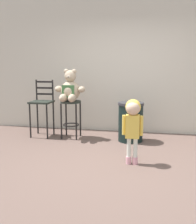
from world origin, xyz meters
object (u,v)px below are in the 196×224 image
Objects in this scene: bar_stool_with_teddy at (71,111)px; trash_bin at (131,122)px; teddy_bear at (70,90)px; child_walking at (133,118)px; bar_chair_empty at (42,104)px.

bar_stool_with_teddy is 1.22m from trash_bin.
teddy_bear is at bearing -179.47° from trash_bin.
bar_chair_empty reaches higher than child_walking.
bar_stool_with_teddy is 0.65× the size of bar_chair_empty.
trash_bin reaches higher than bar_stool_with_teddy.
teddy_bear is at bearing -4.76° from bar_chair_empty.
child_walking is 2.36m from bar_chair_empty.
bar_stool_with_teddy is at bearing 179.01° from trash_bin.
bar_chair_empty reaches higher than trash_bin.
child_walking is at bearing -33.40° from bar_chair_empty.
bar_chair_empty is at bearing 178.73° from trash_bin.
child_walking is (1.35, -1.25, -0.28)m from teddy_bear.
trash_bin is at bearing 0.53° from teddy_bear.
bar_stool_with_teddy is 1.00× the size of trash_bin.
teddy_bear is at bearing 155.94° from child_walking.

